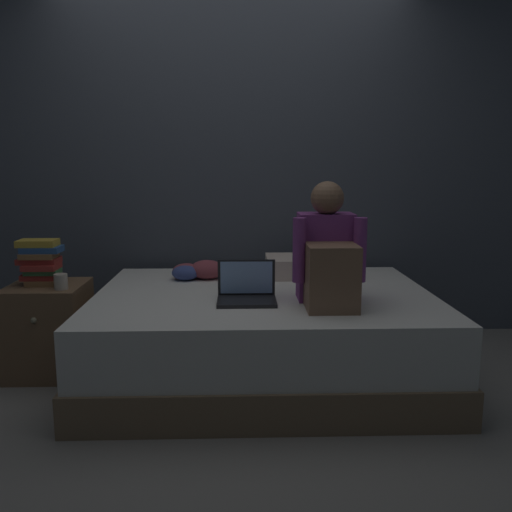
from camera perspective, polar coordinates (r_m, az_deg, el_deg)
name	(u,v)px	position (r m, az deg, el deg)	size (l,w,h in m)	color
ground_plane	(230,397)	(3.02, -2.85, -14.90)	(8.00, 8.00, 0.00)	gray
wall_back	(231,152)	(3.94, -2.72, 11.12)	(5.60, 0.10, 2.70)	#424751
bed	(264,334)	(3.20, 0.82, -8.44)	(2.00, 1.50, 0.52)	#7A6047
nightstand	(49,329)	(3.47, -21.41, -7.35)	(0.44, 0.46, 0.55)	brown
person_sitting	(328,258)	(2.86, 7.74, -0.17)	(0.39, 0.44, 0.66)	#75337A
laptop	(247,291)	(2.91, -1.02, -3.83)	(0.32, 0.23, 0.22)	black
pillow	(308,266)	(3.58, 5.63, -1.10)	(0.56, 0.36, 0.13)	beige
book_stack	(40,261)	(3.39, -22.21, -0.54)	(0.25, 0.17, 0.27)	brown
mug	(61,282)	(3.24, -20.29, -2.61)	(0.08, 0.08, 0.09)	#BCB2A3
clothes_pile	(199,270)	(3.50, -6.19, -1.53)	(0.34, 0.28, 0.12)	gray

